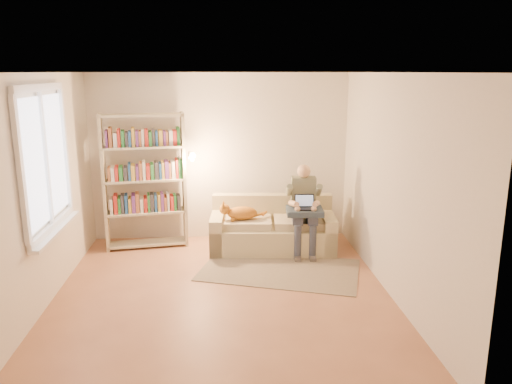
{
  "coord_description": "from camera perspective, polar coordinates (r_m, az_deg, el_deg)",
  "views": [
    {
      "loc": [
        -0.01,
        -5.5,
        2.61
      ],
      "look_at": [
        0.47,
        1.0,
        1.03
      ],
      "focal_mm": 35.0,
      "sensor_mm": 36.0,
      "label": 1
    }
  ],
  "objects": [
    {
      "name": "wall_back",
      "position": [
        7.86,
        -4.13,
        3.98
      ],
      "size": [
        4.0,
        0.02,
        2.6
      ],
      "primitive_type": "cube",
      "color": "silver",
      "rests_on": "floor"
    },
    {
      "name": "ceiling",
      "position": [
        5.5,
        -4.27,
        13.48
      ],
      "size": [
        4.0,
        4.5,
        0.02
      ],
      "primitive_type": "cube",
      "color": "white",
      "rests_on": "wall_back"
    },
    {
      "name": "cat",
      "position": [
        7.31,
        -1.56,
        -2.35
      ],
      "size": [
        0.68,
        0.26,
        0.24
      ],
      "rotation": [
        0.0,
        0.0,
        -0.07
      ],
      "color": "orange",
      "rests_on": "sofa"
    },
    {
      "name": "floor",
      "position": [
        6.09,
        -3.83,
        -11.81
      ],
      "size": [
        4.5,
        4.5,
        0.0
      ],
      "primitive_type": "plane",
      "color": "#9A6246",
      "rests_on": "ground"
    },
    {
      "name": "wall_left",
      "position": [
        5.99,
        -23.53,
        -0.16
      ],
      "size": [
        0.02,
        4.5,
        2.6
      ],
      "primitive_type": "cube",
      "color": "silver",
      "rests_on": "floor"
    },
    {
      "name": "blanket",
      "position": [
        7.18,
        5.17,
        -2.18
      ],
      "size": [
        0.55,
        0.46,
        0.08
      ],
      "primitive_type": "cube",
      "rotation": [
        0.0,
        0.0,
        -0.07
      ],
      "color": "#283646",
      "rests_on": "person"
    },
    {
      "name": "window",
      "position": [
        6.14,
        -22.53,
        0.97
      ],
      "size": [
        0.12,
        1.52,
        1.69
      ],
      "color": "white",
      "rests_on": "wall_left"
    },
    {
      "name": "laptop",
      "position": [
        7.17,
        5.17,
        -1.47
      ],
      "size": [
        0.29,
        0.27,
        0.23
      ],
      "rotation": [
        0.0,
        0.0,
        -0.07
      ],
      "color": "black",
      "rests_on": "blanket"
    },
    {
      "name": "wall_right",
      "position": [
        6.0,
        15.44,
        0.51
      ],
      "size": [
        0.02,
        4.5,
        2.6
      ],
      "primitive_type": "cube",
      "color": "silver",
      "rests_on": "floor"
    },
    {
      "name": "sofa",
      "position": [
        7.52,
        1.89,
        -4.43
      ],
      "size": [
        1.88,
        0.95,
        0.78
      ],
      "rotation": [
        0.0,
        0.0,
        -0.07
      ],
      "color": "#C4B98A",
      "rests_on": "floor"
    },
    {
      "name": "person",
      "position": [
        7.28,
        5.5,
        -1.38
      ],
      "size": [
        0.39,
        0.59,
        1.3
      ],
      "rotation": [
        0.0,
        0.0,
        -0.07
      ],
      "color": "slate",
      "rests_on": "sofa"
    },
    {
      "name": "rug",
      "position": [
        6.81,
        2.73,
        -8.88
      ],
      "size": [
        2.35,
        1.8,
        0.01
      ],
      "primitive_type": "cube",
      "rotation": [
        0.0,
        0.0,
        -0.31
      ],
      "color": "gray",
      "rests_on": "floor"
    },
    {
      "name": "bookshelf",
      "position": [
        7.57,
        -12.6,
        1.95
      ],
      "size": [
        1.38,
        0.49,
        2.03
      ],
      "rotation": [
        0.0,
        0.0,
        0.15
      ],
      "color": "#BEB48F",
      "rests_on": "floor"
    },
    {
      "name": "wall_front",
      "position": [
        3.5,
        -3.82,
        -8.38
      ],
      "size": [
        4.0,
        0.02,
        2.6
      ],
      "primitive_type": "cube",
      "color": "silver",
      "rests_on": "floor"
    }
  ]
}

